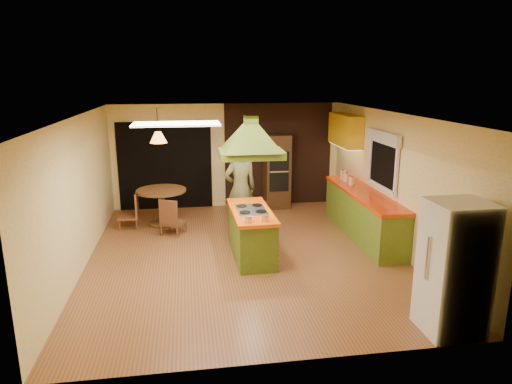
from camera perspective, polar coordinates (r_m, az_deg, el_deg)
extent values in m
plane|color=#935830|center=(8.33, -1.39, -7.77)|extent=(6.50, 6.50, 0.00)
plane|color=#FEF3B6|center=(11.12, -3.56, 4.54)|extent=(5.50, 0.00, 5.50)
plane|color=#FEF3B6|center=(4.89, 3.41, -8.34)|extent=(5.50, 0.00, 5.50)
plane|color=#FEF3B6|center=(8.09, -21.15, -0.12)|extent=(0.00, 6.50, 6.50)
plane|color=#FEF3B6|center=(8.72, 16.79, 1.23)|extent=(0.00, 6.50, 6.50)
plane|color=silver|center=(7.75, -1.50, 9.63)|extent=(6.50, 6.50, 0.00)
cube|color=#381E14|center=(11.27, 2.81, 4.69)|extent=(2.64, 0.03, 2.50)
cube|color=black|center=(11.10, -11.28, 3.23)|extent=(2.20, 0.03, 2.10)
cube|color=olive|center=(9.34, 13.21, -2.90)|extent=(0.58, 3.00, 0.86)
cube|color=#E53807|center=(9.22, 13.37, -0.16)|extent=(0.62, 3.05, 0.06)
cube|color=yellow|center=(10.54, 11.09, 7.61)|extent=(0.34, 1.40, 0.70)
cube|color=black|center=(9.00, 15.68, 3.66)|extent=(0.03, 1.16, 0.96)
cube|color=white|center=(8.91, 15.59, 6.62)|extent=(0.10, 1.35, 0.22)
cube|color=white|center=(6.50, -9.92, 8.38)|extent=(1.20, 0.60, 0.03)
cube|color=#57711C|center=(8.13, -0.59, -5.35)|extent=(0.66, 1.64, 0.79)
cube|color=#FB5708|center=(8.00, -0.60, -2.47)|extent=(0.72, 1.71, 0.06)
cube|color=silver|center=(7.99, -0.60, -2.21)|extent=(0.51, 0.72, 0.02)
cube|color=#546B1A|center=(7.76, -0.62, 4.80)|extent=(1.08, 0.78, 0.13)
pyramid|color=#546B1A|center=(7.69, -0.63, 8.55)|extent=(1.08, 0.78, 0.45)
cube|color=#546B1A|center=(7.69, -0.63, 9.09)|extent=(0.22, 0.22, 0.14)
imported|color=brown|center=(9.11, -1.97, 0.35)|extent=(0.77, 0.60, 1.87)
cube|color=white|center=(6.17, 23.55, -8.71)|extent=(0.70, 0.66, 1.69)
cube|color=#4E3019|center=(11.05, 2.61, 2.61)|extent=(0.60, 0.59, 1.78)
cube|color=black|center=(10.71, 2.94, 3.85)|extent=(0.46, 0.03, 0.45)
cube|color=black|center=(10.81, 2.90, 1.25)|extent=(0.46, 0.03, 0.45)
cylinder|color=brown|center=(9.92, -11.77, 0.19)|extent=(1.05, 1.05, 0.05)
cylinder|color=brown|center=(10.01, -11.66, -1.86)|extent=(0.14, 0.14, 0.74)
cylinder|color=brown|center=(10.12, -11.56, -3.87)|extent=(0.59, 0.59, 0.05)
cone|color=#FF9E3F|center=(9.71, -12.11, 6.71)|extent=(0.40, 0.40, 0.23)
cylinder|color=beige|center=(10.19, 10.83, 2.08)|extent=(0.18, 0.18, 0.19)
cylinder|color=#F9E8C8|center=(10.00, 11.23, 1.77)|extent=(0.16, 0.16, 0.18)
cylinder|color=#FFE8CD|center=(9.70, 11.86, 1.32)|extent=(0.16, 0.16, 0.17)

